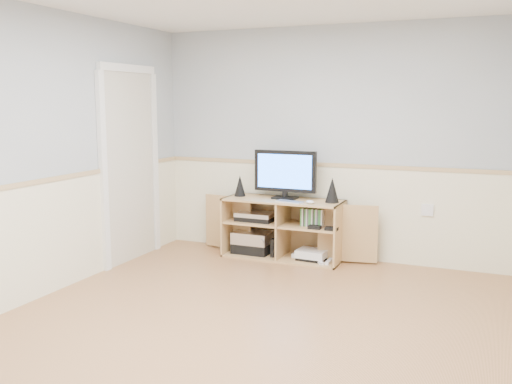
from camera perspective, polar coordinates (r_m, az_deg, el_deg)
room at (r=4.24m, az=-0.53°, el=2.51°), size 4.04×4.54×2.54m
media_cabinet at (r=6.29m, az=2.91°, el=-3.52°), size 2.02×0.49×0.65m
monitor at (r=6.18m, az=2.93°, el=1.94°), size 0.70×0.18×0.53m
speaker_left at (r=6.38m, az=-1.62°, el=0.63°), size 0.13×0.13×0.23m
speaker_right at (r=6.01m, az=7.63°, el=0.20°), size 0.14×0.14×0.27m
keyboard at (r=6.00m, az=3.39°, el=-0.97°), size 0.32×0.18×0.01m
mouse at (r=5.93m, az=5.43°, el=-1.00°), size 0.11×0.10×0.04m
av_components at (r=6.39m, az=-0.20°, el=-4.36°), size 0.50×0.30×0.47m
game_consoles at (r=6.19m, az=5.58°, el=-6.27°), size 0.45×0.30×0.11m
game_cases at (r=6.08m, az=5.72°, el=-2.52°), size 0.24×0.14×0.19m
wall_outlet at (r=6.10m, az=16.77°, el=-1.73°), size 0.12×0.03×0.12m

